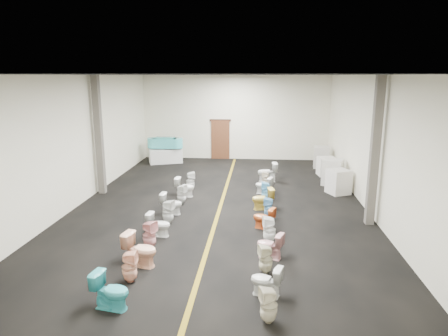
{
  "coord_description": "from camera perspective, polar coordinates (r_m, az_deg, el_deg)",
  "views": [
    {
      "loc": [
        1.31,
        -13.51,
        4.48
      ],
      "look_at": [
        0.02,
        1.0,
        1.09
      ],
      "focal_mm": 32.0,
      "sensor_mm": 36.0,
      "label": 1
    }
  ],
  "objects": [
    {
      "name": "floor",
      "position": [
        14.3,
        -0.42,
        -5.17
      ],
      "size": [
        16.0,
        16.0,
        0.0
      ],
      "primitive_type": "plane",
      "color": "black",
      "rests_on": "ground"
    },
    {
      "name": "ceiling",
      "position": [
        13.58,
        -0.46,
        13.18
      ],
      "size": [
        16.0,
        16.0,
        0.0
      ],
      "primitive_type": "plane",
      "rotation": [
        3.14,
        0.0,
        0.0
      ],
      "color": "black",
      "rests_on": "ground"
    },
    {
      "name": "wall_back",
      "position": [
        21.67,
        1.61,
        7.18
      ],
      "size": [
        10.0,
        0.0,
        10.0
      ],
      "primitive_type": "plane",
      "rotation": [
        1.57,
        0.0,
        0.0
      ],
      "color": "silver",
      "rests_on": "ground"
    },
    {
      "name": "wall_front",
      "position": [
        6.09,
        -7.78,
        -8.5
      ],
      "size": [
        10.0,
        0.0,
        10.0
      ],
      "primitive_type": "plane",
      "rotation": [
        -1.57,
        0.0,
        0.0
      ],
      "color": "silver",
      "rests_on": "ground"
    },
    {
      "name": "wall_left",
      "position": [
        15.08,
        -19.75,
        3.82
      ],
      "size": [
        0.0,
        16.0,
        16.0
      ],
      "primitive_type": "plane",
      "rotation": [
        1.57,
        0.0,
        1.57
      ],
      "color": "silver",
      "rests_on": "ground"
    },
    {
      "name": "wall_right",
      "position": [
        14.19,
        20.13,
        3.25
      ],
      "size": [
        0.0,
        16.0,
        16.0
      ],
      "primitive_type": "plane",
      "rotation": [
        1.57,
        0.0,
        -1.57
      ],
      "color": "silver",
      "rests_on": "ground"
    },
    {
      "name": "aisle_stripe",
      "position": [
        14.3,
        -0.42,
        -5.16
      ],
      "size": [
        0.12,
        15.6,
        0.01
      ],
      "primitive_type": "cube",
      "color": "olive",
      "rests_on": "floor"
    },
    {
      "name": "back_door",
      "position": [
        21.83,
        -0.52,
        4.05
      ],
      "size": [
        1.0,
        0.1,
        2.1
      ],
      "primitive_type": "cube",
      "color": "#562D19",
      "rests_on": "floor"
    },
    {
      "name": "door_frame",
      "position": [
        21.7,
        -0.52,
        6.85
      ],
      "size": [
        1.15,
        0.08,
        0.1
      ],
      "primitive_type": "cube",
      "color": "#331C11",
      "rests_on": "back_door"
    },
    {
      "name": "column_left",
      "position": [
        15.89,
        -17.44,
        4.42
      ],
      "size": [
        0.25,
        0.25,
        4.5
      ],
      "primitive_type": "cube",
      "color": "#59544C",
      "rests_on": "floor"
    },
    {
      "name": "column_right",
      "position": [
        12.7,
        20.74,
        2.12
      ],
      "size": [
        0.25,
        0.25,
        4.5
      ],
      "primitive_type": "cube",
      "color": "#59544C",
      "rests_on": "floor"
    },
    {
      "name": "display_table",
      "position": [
        21.15,
        -8.35,
        1.75
      ],
      "size": [
        1.86,
        1.38,
        0.74
      ],
      "primitive_type": "cube",
      "rotation": [
        0.0,
        0.0,
        0.37
      ],
      "color": "silver",
      "rests_on": "floor"
    },
    {
      "name": "bathtub",
      "position": [
        21.02,
        -8.41,
        3.61
      ],
      "size": [
        1.86,
        0.67,
        0.55
      ],
      "rotation": [
        0.0,
        0.0,
        -0.01
      ],
      "color": "#44C1C6",
      "rests_on": "display_table"
    },
    {
      "name": "appliance_crate_a",
      "position": [
        16.04,
        16.03,
        -1.89
      ],
      "size": [
        0.98,
        0.98,
        0.95
      ],
      "primitive_type": "cube",
      "rotation": [
        0.0,
        0.0,
        0.43
      ],
      "color": "silver",
      "rests_on": "floor"
    },
    {
      "name": "appliance_crate_b",
      "position": [
        17.27,
        15.26,
        -0.57
      ],
      "size": [
        1.01,
        1.01,
        1.08
      ],
      "primitive_type": "cube",
      "rotation": [
        0.0,
        0.0,
        -0.36
      ],
      "color": "silver",
      "rests_on": "floor"
    },
    {
      "name": "appliance_crate_c",
      "position": [
        18.82,
        14.41,
        0.22
      ],
      "size": [
        0.84,
        0.84,
        0.84
      ],
      "primitive_type": "cube",
      "rotation": [
        0.0,
        0.0,
        0.13
      ],
      "color": "silver",
      "rests_on": "floor"
    },
    {
      "name": "appliance_crate_d",
      "position": [
        20.36,
        13.72,
        1.51
      ],
      "size": [
        0.81,
        0.81,
        1.05
      ],
      "primitive_type": "cube",
      "rotation": [
        0.0,
        0.0,
        -0.11
      ],
      "color": "beige",
      "rests_on": "floor"
    },
    {
      "name": "toilet_left_0",
      "position": [
        8.44,
        -15.84,
        -16.53
      ],
      "size": [
        0.8,
        0.55,
        0.75
      ],
      "primitive_type": "imported",
      "rotation": [
        0.0,
        0.0,
        1.39
      ],
      "color": "#35ABB3",
      "rests_on": "floor"
    },
    {
      "name": "toilet_left_1",
      "position": [
        9.29,
        -13.35,
        -13.56
      ],
      "size": [
        0.35,
        0.35,
        0.74
      ],
      "primitive_type": "imported",
      "rotation": [
        0.0,
        0.0,
        1.62
      ],
      "color": "#F9B495",
      "rests_on": "floor"
    },
    {
      "name": "toilet_left_2",
      "position": [
        9.94,
        -11.86,
        -11.34
      ],
      "size": [
        0.89,
        0.62,
        0.83
      ],
      "primitive_type": "imported",
      "rotation": [
        0.0,
        0.0,
        1.36
      ],
      "color": "#FABB98",
      "rests_on": "floor"
    },
    {
      "name": "toilet_left_3",
      "position": [
        10.82,
        -10.62,
        -9.37
      ],
      "size": [
        0.47,
        0.46,
        0.78
      ],
      "primitive_type": "imported",
      "rotation": [
        0.0,
        0.0,
        1.15
      ],
      "color": "pink",
      "rests_on": "floor"
    },
    {
      "name": "toilet_left_4",
      "position": [
        11.61,
        -9.3,
        -7.96
      ],
      "size": [
        0.71,
        0.46,
        0.68
      ],
      "primitive_type": "imported",
      "rotation": [
        0.0,
        0.0,
        1.46
      ],
      "color": "white",
      "rests_on": "floor"
    },
    {
      "name": "toilet_left_5",
      "position": [
        12.46,
        -8.0,
        -6.24
      ],
      "size": [
        0.43,
        0.42,
        0.76
      ],
      "primitive_type": "imported",
      "rotation": [
        0.0,
        0.0,
        1.3
      ],
      "color": "silver",
      "rests_on": "floor"
    },
    {
      "name": "toilet_left_6",
      "position": [
        13.31,
        -7.52,
        -5.06
      ],
      "size": [
        0.73,
        0.44,
        0.72
      ],
      "primitive_type": "imported",
      "rotation": [
        0.0,
        0.0,
        1.52
      ],
      "color": "silver",
      "rests_on": "floor"
    },
    {
      "name": "toilet_left_7",
      "position": [
        14.29,
        -6.09,
        -3.77
      ],
      "size": [
        0.42,
        0.41,
        0.71
      ],
      "primitive_type": "imported",
      "rotation": [
        0.0,
        0.0,
        1.21
      ],
      "color": "silver",
      "rests_on": "floor"
    },
    {
      "name": "toilet_left_8",
      "position": [
        15.16,
        -5.62,
        -2.71
      ],
      "size": [
        0.76,
        0.48,
        0.73
      ],
      "primitive_type": "imported",
      "rotation": [
        0.0,
        0.0,
        1.47
      ],
      "color": "white",
      "rests_on": "floor"
    },
    {
      "name": "toilet_left_9",
      "position": [
        15.98,
        -4.83,
        -1.85
      ],
      "size": [
        0.43,
        0.42,
        0.74
      ],
      "primitive_type": "imported",
      "rotation": [
        0.0,
        0.0,
        1.89
      ],
      "color": "white",
      "rests_on": "floor"
    },
    {
      "name": "toilet_right_0",
      "position": [
        7.8,
        6.41,
        -18.91
      ],
      "size": [
        0.41,
        0.4,
        0.71
      ],
      "primitive_type": "imported",
      "rotation": [
        0.0,
        0.0,
        -1.28
      ],
      "color": "beige",
      "rests_on": "floor"
    },
    {
      "name": "toilet_right_1",
      "position": [
        8.62,
        6.04,
        -15.74
      ],
      "size": [
        0.74,
        0.55,
        0.67
      ],
      "primitive_type": "imported",
      "rotation": [
        0.0,
        0.0,
        -1.87
      ],
      "color": "silver",
      "rests_on": "floor"
    },
    {
      "name": "toilet_right_2",
      "position": [
        9.47,
        5.98,
        -12.82
      ],
      "size": [
        0.4,
        0.4,
        0.7
      ],
      "primitive_type": "imported",
      "rotation": [
        0.0,
        0.0,
        -1.26
      ],
      "color": "beige",
      "rests_on": "floor"
    },
    {
      "name": "toilet_right_3",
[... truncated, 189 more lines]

